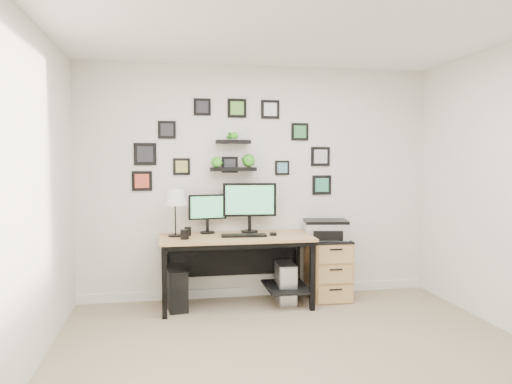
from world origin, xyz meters
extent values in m
plane|color=tan|center=(0.00, 0.00, 0.00)|extent=(4.00, 4.00, 0.00)
plane|color=white|center=(0.00, 0.00, 2.60)|extent=(4.00, 4.00, 0.00)
plane|color=silver|center=(0.00, 2.00, 1.30)|extent=(4.00, 0.00, 4.00)
plane|color=silver|center=(0.00, -2.00, 1.30)|extent=(4.00, 0.00, 4.00)
plane|color=silver|center=(-2.00, 0.00, 1.30)|extent=(0.00, 4.00, 4.00)
cube|color=white|center=(0.00, 1.99, 0.05)|extent=(4.00, 0.03, 0.10)
cube|color=tan|center=(-0.31, 1.63, 0.73)|extent=(1.60, 0.70, 0.03)
cube|color=black|center=(-0.31, 1.63, 0.69)|extent=(1.54, 0.64, 0.05)
cube|color=black|center=(-0.31, 1.96, 0.46)|extent=(1.44, 0.02, 0.41)
cube|color=black|center=(0.24, 1.63, 0.18)|extent=(0.45, 0.63, 0.03)
cube|color=black|center=(-1.06, 1.33, 0.36)|extent=(0.05, 0.05, 0.72)
cube|color=black|center=(-1.06, 1.93, 0.36)|extent=(0.05, 0.05, 0.72)
cube|color=black|center=(0.44, 1.33, 0.36)|extent=(0.05, 0.05, 0.72)
cube|color=black|center=(0.44, 1.93, 0.36)|extent=(0.05, 0.05, 0.72)
cylinder|color=black|center=(-0.59, 1.88, 0.76)|extent=(0.19, 0.19, 0.02)
cylinder|color=black|center=(-0.59, 1.88, 0.83)|extent=(0.04, 0.04, 0.15)
cube|color=black|center=(-0.59, 1.87, 1.04)|extent=(0.42, 0.09, 0.27)
cube|color=#4CB272|center=(-0.59, 1.86, 1.04)|extent=(0.37, 0.06, 0.23)
cylinder|color=black|center=(-0.12, 1.87, 0.76)|extent=(0.21, 0.21, 0.02)
cylinder|color=black|center=(-0.12, 1.87, 0.84)|extent=(0.04, 0.04, 0.17)
cube|color=black|center=(-0.12, 1.86, 1.11)|extent=(0.59, 0.08, 0.37)
cube|color=#4CB272|center=(-0.13, 1.84, 1.11)|extent=(0.53, 0.05, 0.32)
cube|color=black|center=(-0.23, 1.58, 0.76)|extent=(0.48, 0.18, 0.02)
cube|color=black|center=(0.09, 1.61, 0.76)|extent=(0.07, 0.10, 0.03)
cylinder|color=black|center=(-0.94, 1.73, 0.76)|extent=(0.15, 0.15, 0.01)
cylinder|color=black|center=(-0.94, 1.73, 0.99)|extent=(0.01, 0.01, 0.45)
cone|color=white|center=(-0.94, 1.73, 1.17)|extent=(0.25, 0.25, 0.17)
cylinder|color=black|center=(-0.85, 1.52, 0.80)|extent=(0.09, 0.09, 0.10)
cylinder|color=black|center=(-0.81, 1.75, 0.80)|extent=(0.07, 0.07, 0.09)
cube|color=black|center=(-0.94, 1.64, 0.21)|extent=(0.23, 0.44, 0.42)
cube|color=gray|center=(0.24, 1.69, 0.21)|extent=(0.22, 0.44, 0.43)
cube|color=silver|center=(0.23, 1.47, 0.21)|extent=(0.17, 0.02, 0.40)
cube|color=tan|center=(0.74, 1.73, 0.33)|extent=(0.42, 0.50, 0.65)
cube|color=black|center=(0.74, 1.73, 0.66)|extent=(0.43, 0.51, 0.02)
cube|color=tan|center=(0.74, 1.47, 0.11)|extent=(0.39, 0.02, 0.18)
cylinder|color=black|center=(0.74, 1.46, 0.17)|extent=(0.14, 0.02, 0.02)
cube|color=tan|center=(0.74, 1.47, 0.33)|extent=(0.39, 0.02, 0.18)
cylinder|color=black|center=(0.74, 1.46, 0.39)|extent=(0.14, 0.02, 0.02)
cube|color=tan|center=(0.74, 1.47, 0.54)|extent=(0.39, 0.02, 0.18)
cylinder|color=black|center=(0.74, 1.46, 0.60)|extent=(0.14, 0.02, 0.02)
cube|color=silver|center=(0.71, 1.74, 0.76)|extent=(0.52, 0.44, 0.18)
cube|color=black|center=(0.71, 1.74, 0.87)|extent=(0.52, 0.44, 0.03)
cube|color=black|center=(0.68, 1.55, 0.74)|extent=(0.32, 0.08, 0.11)
cube|color=black|center=(-0.30, 1.91, 1.45)|extent=(0.50, 0.18, 0.04)
cube|color=black|center=(-0.30, 1.90, 1.75)|extent=(0.38, 0.15, 0.04)
imported|color=green|center=(-0.47, 1.91, 1.60)|extent=(0.15, 0.12, 0.27)
imported|color=green|center=(-0.13, 1.91, 1.60)|extent=(0.15, 0.15, 0.27)
imported|color=green|center=(-0.30, 1.90, 1.90)|extent=(0.13, 0.09, 0.25)
cube|color=black|center=(-1.01, 1.99, 1.88)|extent=(0.19, 0.02, 0.19)
cube|color=#26272A|center=(-1.01, 1.98, 1.88)|extent=(0.14, 0.00, 0.14)
cube|color=black|center=(-1.29, 1.99, 1.32)|extent=(0.22, 0.02, 0.22)
cube|color=#D04831|center=(-1.29, 1.98, 1.32)|extent=(0.15, 0.00, 0.15)
cube|color=black|center=(0.74, 1.99, 1.26)|extent=(0.22, 0.02, 0.22)
cube|color=#379771|center=(0.74, 1.98, 1.26)|extent=(0.16, 0.00, 0.16)
cube|color=black|center=(-0.24, 1.99, 2.12)|extent=(0.21, 0.02, 0.21)
cube|color=#5EA838|center=(-0.24, 1.98, 2.12)|extent=(0.15, 0.00, 0.15)
cube|color=black|center=(0.13, 1.99, 2.12)|extent=(0.21, 0.02, 0.21)
cube|color=silver|center=(0.13, 1.98, 2.12)|extent=(0.15, 0.00, 0.15)
cube|color=black|center=(0.48, 1.99, 1.87)|extent=(0.20, 0.02, 0.20)
cube|color=#3C8445|center=(0.48, 1.98, 1.87)|extent=(0.14, 0.00, 0.14)
cube|color=black|center=(-0.33, 1.99, 1.50)|extent=(0.18, 0.02, 0.18)
cube|color=#36333A|center=(-0.33, 1.98, 1.50)|extent=(0.13, 0.00, 0.13)
cube|color=black|center=(-0.86, 1.99, 1.48)|extent=(0.18, 0.02, 0.18)
cube|color=#A69F4C|center=(-0.86, 1.98, 1.48)|extent=(0.13, 0.00, 0.13)
cube|color=black|center=(-0.63, 1.99, 2.13)|extent=(0.19, 0.02, 0.19)
cube|color=black|center=(-0.63, 1.98, 2.13)|extent=(0.13, 0.00, 0.13)
cube|color=black|center=(-1.25, 1.99, 1.61)|extent=(0.24, 0.02, 0.24)
cube|color=#25262C|center=(-1.25, 1.98, 1.61)|extent=(0.17, 0.00, 0.17)
cube|color=black|center=(0.27, 1.99, 1.46)|extent=(0.17, 0.02, 0.17)
cube|color=#5C8DA1|center=(0.27, 1.98, 1.46)|extent=(0.12, 0.00, 0.12)
cube|color=black|center=(0.73, 1.99, 1.59)|extent=(0.22, 0.02, 0.22)
cube|color=#B5B4B9|center=(0.73, 1.98, 1.59)|extent=(0.16, 0.00, 0.16)
camera|label=1|loc=(-1.03, -3.54, 1.58)|focal=35.00mm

